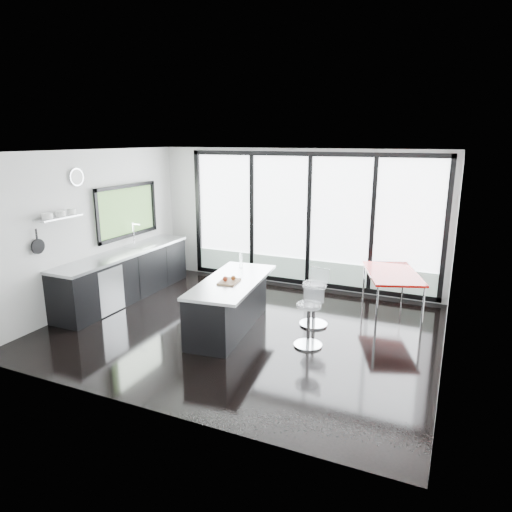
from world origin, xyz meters
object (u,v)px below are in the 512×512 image
at_px(island, 229,304).
at_px(bar_stool_far, 314,304).
at_px(red_table, 391,294).
at_px(bar_stool_near, 308,325).

relative_size(island, bar_stool_far, 2.92).
bearing_deg(red_table, island, -143.40).
height_order(island, bar_stool_near, island).
relative_size(bar_stool_near, red_table, 0.47).
bearing_deg(red_table, bar_stool_near, -117.39).
bearing_deg(bar_stool_near, island, -173.49).
bearing_deg(red_table, bar_stool_far, -137.48).
xyz_separation_m(bar_stool_far, red_table, (1.08, 0.99, 0.02)).
height_order(island, red_table, island).
xyz_separation_m(bar_stool_near, red_table, (0.92, 1.78, 0.05)).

